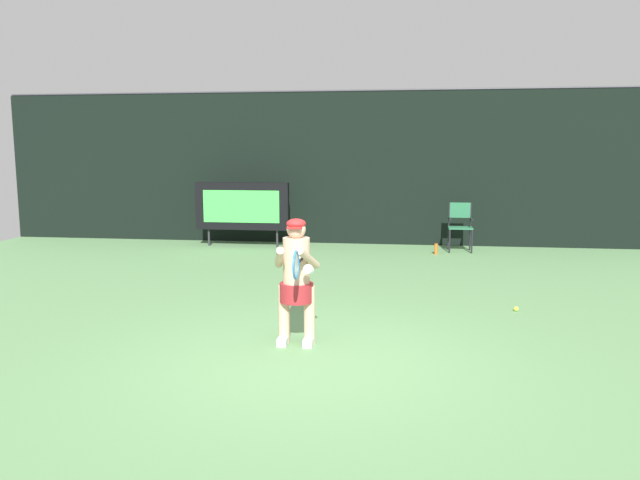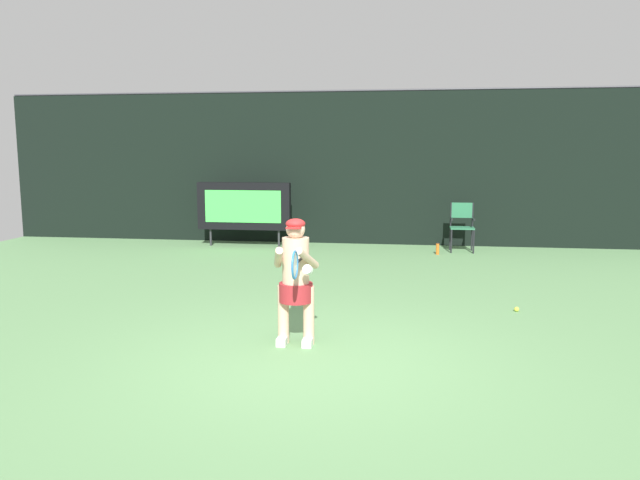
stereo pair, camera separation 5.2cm
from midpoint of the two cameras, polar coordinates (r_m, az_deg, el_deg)
ground at (r=6.50m, az=-0.87°, el=-11.87°), size 18.00×22.00×0.03m
backdrop_screen at (r=14.74m, az=4.48°, el=6.65°), size 18.00×0.12×3.66m
scoreboard at (r=14.41m, az=-6.99°, el=3.14°), size 2.20×0.21×1.50m
umpire_chair at (r=13.99m, az=13.17°, el=1.47°), size 0.52×0.44×1.08m
water_bottle at (r=13.51m, az=10.99°, el=-0.82°), size 0.07×0.07×0.27m
tennis_player at (r=7.05m, az=-2.07°, el=-3.42°), size 0.54×0.61×1.47m
tennis_racket at (r=6.50m, az=-2.09°, el=-2.30°), size 0.03×0.60×0.31m
tennis_ball_loose at (r=9.06m, az=17.98°, el=-6.14°), size 0.07×0.07×0.07m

